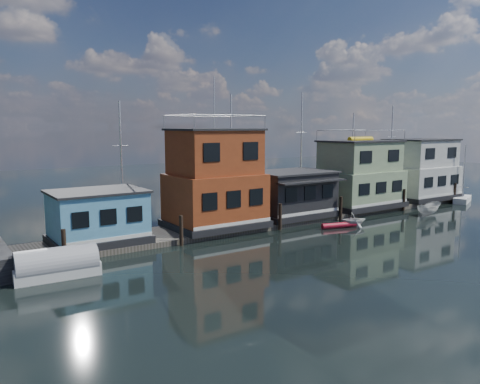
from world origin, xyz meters
TOP-DOWN VIEW (x-y plane):
  - ground at (0.00, 0.00)m, footprint 160.00×160.00m
  - dock at (0.00, 12.00)m, footprint 48.00×5.00m
  - houseboat_blue at (-18.00, 12.00)m, footprint 6.40×4.90m
  - houseboat_red at (-8.50, 12.00)m, footprint 7.40×5.90m
  - houseboat_dark at (-0.50, 11.98)m, footprint 7.40×6.10m
  - houseboat_green at (8.50, 12.00)m, footprint 8.40×5.90m
  - houseboat_white at (18.50, 12.00)m, footprint 8.40×5.90m
  - pilings at (-0.33, 9.20)m, footprint 42.28×0.28m
  - background_masts at (4.76, 18.00)m, footprint 36.40×0.16m
  - dinghy_white at (2.05, 6.83)m, footprint 2.84×2.64m
  - red_kayak at (0.65, 7.09)m, footprint 3.19×1.27m
  - motorboat at (11.71, 6.16)m, footprint 3.28×1.31m
  - day_sailer at (22.00, 8.84)m, footprint 4.31×2.86m
  - tarp_runabout at (-22.00, 6.83)m, footprint 4.64×2.10m

SIDE VIEW (x-z plane):
  - ground at x=0.00m, z-range 0.00..0.00m
  - dock at x=0.00m, z-range 0.00..0.40m
  - red_kayak at x=0.65m, z-range 0.00..0.47m
  - day_sailer at x=22.00m, z-range -2.84..3.63m
  - dinghy_white at x=2.05m, z-range 0.00..1.23m
  - motorboat at x=11.71m, z-range 0.00..1.25m
  - tarp_runabout at x=-22.00m, z-range -0.23..1.61m
  - pilings at x=-0.33m, z-range 0.00..2.20m
  - houseboat_blue at x=-18.00m, z-range 0.38..4.04m
  - houseboat_dark at x=-0.50m, z-range 0.39..4.45m
  - houseboat_white at x=18.50m, z-range 0.21..6.87m
  - houseboat_green at x=8.50m, z-range 0.03..7.06m
  - houseboat_red at x=-8.50m, z-range -1.83..10.03m
  - background_masts at x=4.76m, z-range -0.45..11.55m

